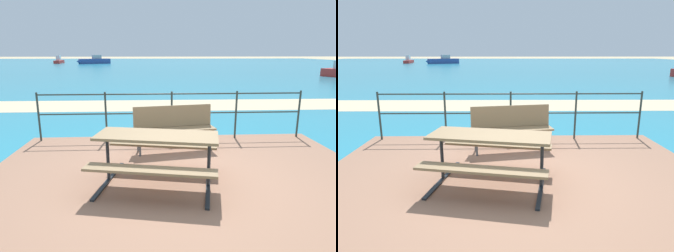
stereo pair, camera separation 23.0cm
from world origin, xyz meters
TOP-DOWN VIEW (x-y plane):
  - ground_plane at (0.00, 0.00)m, footprint 240.00×240.00m
  - patio_paving at (0.00, 0.00)m, footprint 6.40×5.20m
  - sea_water at (0.00, 40.00)m, footprint 90.00×90.00m
  - beach_strip at (0.00, 7.08)m, footprint 54.02×2.79m
  - picnic_table at (-0.38, -0.04)m, footprint 2.01×1.70m
  - park_bench at (-0.01, 1.56)m, footprint 1.66×0.68m
  - railing_fence at (0.00, 2.35)m, footprint 5.94×0.04m
  - boat_near at (-10.04, 47.76)m, footprint 5.45×3.71m
  - boat_far at (-16.71, 50.49)m, footprint 1.46×5.50m

SIDE VIEW (x-z plane):
  - ground_plane at x=0.00m, z-range 0.00..0.00m
  - sea_water at x=0.00m, z-range 0.00..0.01m
  - beach_strip at x=0.00m, z-range 0.00..0.01m
  - patio_paving at x=0.00m, z-range 0.00..0.06m
  - boat_far at x=-16.71m, z-range -0.27..1.12m
  - boat_near at x=-10.04m, z-range -0.22..1.24m
  - park_bench at x=-0.01m, z-range 0.15..1.05m
  - picnic_table at x=-0.38m, z-range 0.26..1.03m
  - railing_fence at x=0.00m, z-range 0.21..1.30m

